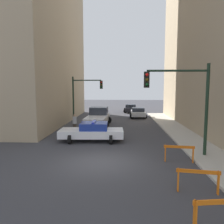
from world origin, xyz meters
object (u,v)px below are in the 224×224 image
object	(u,v)px
traffic_light_far	(83,93)
white_truck	(98,117)
parked_car_mid	(131,108)
barrier_back	(179,151)
pedestrian_crossing	(75,123)
parked_car_near	(138,112)
traffic_light_near	(186,96)
police_car	(92,132)
barrier_front	(220,209)
barrier_mid	(198,177)

from	to	relation	value
traffic_light_far	white_truck	bearing A→B (deg)	-46.25
white_truck	parked_car_mid	size ratio (longest dim) A/B	1.26
traffic_light_far	barrier_back	size ratio (longest dim) A/B	3.26
traffic_light_far	pedestrian_crossing	distance (m)	6.25
parked_car_near	traffic_light_near	bearing A→B (deg)	-83.70
traffic_light_near	parked_car_near	xyz separation A→B (m)	(-1.44, 16.72, -2.86)
police_car	barrier_front	size ratio (longest dim) A/B	2.99
barrier_front	barrier_mid	size ratio (longest dim) A/B	1.00
barrier_back	white_truck	bearing A→B (deg)	116.86
police_car	barrier_mid	world-z (taller)	police_car
barrier_back	pedestrian_crossing	bearing A→B (deg)	134.67
barrier_back	barrier_mid	bearing A→B (deg)	-93.06
traffic_light_near	barrier_back	world-z (taller)	traffic_light_near
traffic_light_near	barrier_back	xyz separation A→B (m)	(-0.54, -0.97, -2.91)
traffic_light_far	barrier_front	distance (m)	20.18
traffic_light_far	pedestrian_crossing	world-z (taller)	traffic_light_far
white_truck	barrier_front	distance (m)	17.47
traffic_light_far	pedestrian_crossing	bearing A→B (deg)	-87.32
pedestrian_crossing	traffic_light_near	bearing A→B (deg)	44.94
police_car	pedestrian_crossing	size ratio (longest dim) A/B	2.87
traffic_light_far	barrier_back	distance (m)	15.26
white_truck	barrier_back	xyz separation A→B (m)	(5.57, -11.00, -0.29)
traffic_light_far	barrier_mid	world-z (taller)	traffic_light_far
traffic_light_near	parked_car_mid	bearing A→B (deg)	95.49
traffic_light_far	barrier_mid	size ratio (longest dim) A/B	3.27
police_car	parked_car_near	size ratio (longest dim) A/B	1.10
parked_car_mid	barrier_back	distance (m)	23.84
barrier_mid	barrier_back	xyz separation A→B (m)	(0.19, 3.46, 0.00)
barrier_front	barrier_back	distance (m)	5.66
traffic_light_far	police_car	world-z (taller)	traffic_light_far
police_car	barrier_front	bearing A→B (deg)	-155.72
barrier_front	parked_car_mid	bearing A→B (deg)	92.57
traffic_light_near	pedestrian_crossing	distance (m)	10.37
parked_car_near	barrier_mid	distance (m)	21.16
white_truck	traffic_light_near	bearing A→B (deg)	-56.61
white_truck	barrier_back	distance (m)	12.34
parked_car_near	pedestrian_crossing	size ratio (longest dim) A/B	2.62
parked_car_mid	barrier_front	size ratio (longest dim) A/B	2.73
barrier_front	barrier_back	bearing A→B (deg)	86.68
barrier_back	police_car	bearing A→B (deg)	140.22
barrier_front	barrier_mid	world-z (taller)	same
police_car	parked_car_mid	distance (m)	19.73
white_truck	barrier_front	xyz separation A→B (m)	(5.24, -16.66, -0.29)
white_truck	pedestrian_crossing	bearing A→B (deg)	-112.00
traffic_light_near	parked_car_near	size ratio (longest dim) A/B	1.20
traffic_light_near	barrier_front	size ratio (longest dim) A/B	3.27
parked_car_mid	white_truck	bearing A→B (deg)	-105.39
barrier_front	traffic_light_near	bearing A→B (deg)	82.51
traffic_light_near	barrier_front	bearing A→B (deg)	-97.49
pedestrian_crossing	barrier_back	size ratio (longest dim) A/B	1.04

